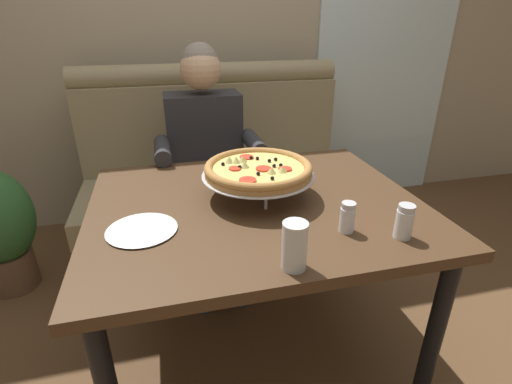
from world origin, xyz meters
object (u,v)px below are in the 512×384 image
(shaker_parmesan, at_px, (347,219))
(plate_near_left, at_px, (142,228))
(pizza, at_px, (258,170))
(drinking_glass, at_px, (295,248))
(booth_bench, at_px, (220,187))
(diner_main, at_px, (207,155))
(shaker_pepper_flakes, at_px, (404,224))
(dining_table, at_px, (256,222))
(patio_chair, at_px, (348,110))

(shaker_parmesan, bearing_deg, plate_near_left, 165.90)
(pizza, bearing_deg, plate_near_left, -159.23)
(plate_near_left, height_order, drinking_glass, drinking_glass)
(plate_near_left, bearing_deg, pizza, 20.77)
(plate_near_left, distance_m, drinking_glass, 0.52)
(shaker_parmesan, bearing_deg, booth_bench, 100.53)
(diner_main, height_order, shaker_pepper_flakes, diner_main)
(plate_near_left, bearing_deg, drinking_glass, -36.45)
(dining_table, xyz_separation_m, shaker_pepper_flakes, (0.38, -0.35, 0.13))
(booth_bench, bearing_deg, patio_chair, 40.19)
(dining_table, height_order, patio_chair, patio_chair)
(booth_bench, height_order, shaker_pepper_flakes, booth_bench)
(diner_main, height_order, shaker_parmesan, diner_main)
(plate_near_left, xyz_separation_m, drinking_glass, (0.41, -0.31, 0.05))
(diner_main, distance_m, shaker_parmesan, 1.03)
(booth_bench, bearing_deg, diner_main, -109.85)
(booth_bench, relative_size, plate_near_left, 7.20)
(plate_near_left, bearing_deg, shaker_parmesan, -14.10)
(drinking_glass, bearing_deg, shaker_pepper_flakes, 10.01)
(dining_table, height_order, diner_main, diner_main)
(booth_bench, distance_m, patio_chair, 2.00)
(shaker_parmesan, relative_size, patio_chair, 0.12)
(diner_main, relative_size, drinking_glass, 9.09)
(shaker_pepper_flakes, distance_m, drinking_glass, 0.39)
(booth_bench, height_order, drinking_glass, booth_bench)
(shaker_pepper_flakes, height_order, shaker_parmesan, shaker_pepper_flakes)
(shaker_parmesan, xyz_separation_m, patio_chair, (1.30, 2.53, -0.28))
(shaker_pepper_flakes, bearing_deg, drinking_glass, -169.99)
(diner_main, distance_m, pizza, 0.68)
(shaker_pepper_flakes, relative_size, patio_chair, 0.13)
(booth_bench, height_order, pizza, booth_bench)
(shaker_parmesan, distance_m, drinking_glass, 0.27)
(shaker_pepper_flakes, height_order, drinking_glass, drinking_glass)
(drinking_glass, distance_m, patio_chair, 3.09)
(diner_main, relative_size, pizza, 2.99)
(booth_bench, distance_m, plate_near_left, 1.21)
(booth_bench, bearing_deg, dining_table, -90.00)
(patio_chair, bearing_deg, shaker_parmesan, -117.15)
(shaker_parmesan, height_order, patio_chair, patio_chair)
(pizza, relative_size, patio_chair, 0.50)
(shaker_parmesan, bearing_deg, patio_chair, 62.85)
(dining_table, distance_m, shaker_parmesan, 0.38)
(plate_near_left, relative_size, drinking_glass, 1.64)
(dining_table, relative_size, plate_near_left, 5.31)
(shaker_pepper_flakes, distance_m, plate_near_left, 0.83)
(booth_bench, height_order, dining_table, booth_bench)
(drinking_glass, bearing_deg, patio_chair, 60.30)
(shaker_pepper_flakes, relative_size, shaker_parmesan, 1.11)
(dining_table, bearing_deg, booth_bench, 90.00)
(pizza, distance_m, plate_near_left, 0.47)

